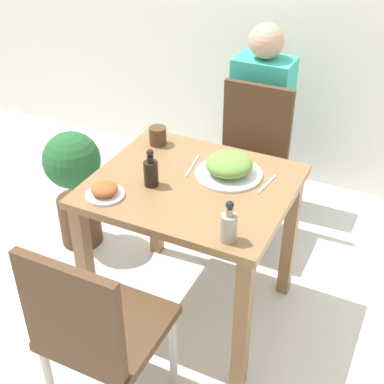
# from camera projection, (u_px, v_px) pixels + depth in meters

# --- Properties ---
(ground_plane) EXTENTS (16.00, 16.00, 0.00)m
(ground_plane) POSITION_uv_depth(u_px,v_px,m) (192.00, 307.00, 2.74)
(ground_plane) COLOR silver
(dining_table) EXTENTS (0.86, 0.75, 0.76)m
(dining_table) POSITION_uv_depth(u_px,v_px,m) (192.00, 208.00, 2.40)
(dining_table) COLOR olive
(dining_table) RESTS_ON ground_plane
(chair_near) EXTENTS (0.42, 0.42, 0.90)m
(chair_near) POSITION_uv_depth(u_px,v_px,m) (95.00, 329.00, 1.95)
(chair_near) COLOR #4C331E
(chair_near) RESTS_ON ground_plane
(chair_far) EXTENTS (0.42, 0.42, 0.90)m
(chair_far) POSITION_uv_depth(u_px,v_px,m) (248.00, 157.00, 3.01)
(chair_far) COLOR #4C331E
(chair_far) RESTS_ON ground_plane
(food_plate) EXTENTS (0.30, 0.30, 0.10)m
(food_plate) POSITION_uv_depth(u_px,v_px,m) (229.00, 166.00, 2.35)
(food_plate) COLOR white
(food_plate) RESTS_ON dining_table
(side_plate) EXTENTS (0.16, 0.16, 0.06)m
(side_plate) POSITION_uv_depth(u_px,v_px,m) (105.00, 191.00, 2.22)
(side_plate) COLOR white
(side_plate) RESTS_ON dining_table
(drink_cup) EXTENTS (0.08, 0.08, 0.09)m
(drink_cup) POSITION_uv_depth(u_px,v_px,m) (158.00, 136.00, 2.60)
(drink_cup) COLOR #4C331E
(drink_cup) RESTS_ON dining_table
(sauce_bottle) EXTENTS (0.06, 0.06, 0.17)m
(sauce_bottle) POSITION_uv_depth(u_px,v_px,m) (151.00, 172.00, 2.27)
(sauce_bottle) COLOR black
(sauce_bottle) RESTS_ON dining_table
(condiment_bottle) EXTENTS (0.06, 0.06, 0.17)m
(condiment_bottle) POSITION_uv_depth(u_px,v_px,m) (229.00, 226.00, 1.96)
(condiment_bottle) COLOR gray
(condiment_bottle) RESTS_ON dining_table
(fork_utensil) EXTENTS (0.04, 0.20, 0.00)m
(fork_utensil) POSITION_uv_depth(u_px,v_px,m) (192.00, 166.00, 2.44)
(fork_utensil) COLOR silver
(fork_utensil) RESTS_ON dining_table
(spoon_utensil) EXTENTS (0.03, 0.17, 0.00)m
(spoon_utensil) POSITION_uv_depth(u_px,v_px,m) (267.00, 184.00, 2.31)
(spoon_utensil) COLOR silver
(spoon_utensil) RESTS_ON dining_table
(potted_plant_left) EXTENTS (0.32, 0.32, 0.71)m
(potted_plant_left) POSITION_uv_depth(u_px,v_px,m) (75.00, 182.00, 2.97)
(potted_plant_left) COLOR #51331E
(potted_plant_left) RESTS_ON ground_plane
(person_figure) EXTENTS (0.34, 0.22, 1.17)m
(person_figure) POSITION_uv_depth(u_px,v_px,m) (260.00, 121.00, 3.23)
(person_figure) COLOR #2D3347
(person_figure) RESTS_ON ground_plane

